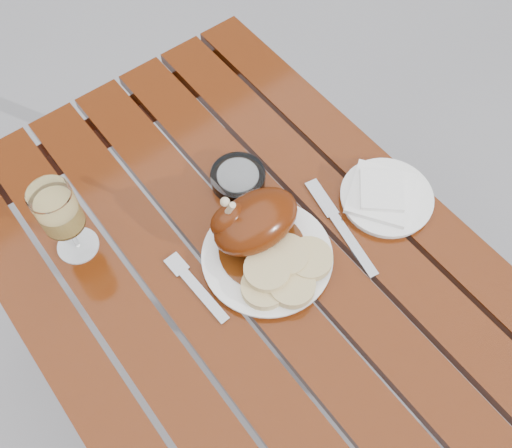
{
  "coord_description": "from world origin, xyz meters",
  "views": [
    {
      "loc": [
        -0.27,
        -0.35,
        1.73
      ],
      "look_at": [
        0.06,
        0.08,
        0.78
      ],
      "focal_mm": 40.0,
      "sensor_mm": 36.0,
      "label": 1
    }
  ],
  "objects": [
    {
      "name": "knife",
      "position": [
        0.2,
        -0.04,
        0.75
      ],
      "size": [
        0.06,
        0.21,
        0.01
      ],
      "primitive_type": "cube",
      "rotation": [
        0.0,
        0.0,
        -0.19
      ],
      "color": "gray",
      "rests_on": "table"
    },
    {
      "name": "bread_dumplings",
      "position": [
        0.04,
        -0.03,
        0.78
      ],
      "size": [
        0.18,
        0.14,
        0.04
      ],
      "color": "#CEBE7E",
      "rests_on": "dinner_plate"
    },
    {
      "name": "roast_duck",
      "position": [
        0.05,
        0.07,
        0.81
      ],
      "size": [
        0.18,
        0.18,
        0.13
      ],
      "color": "#512109",
      "rests_on": "dinner_plate"
    },
    {
      "name": "table",
      "position": [
        0.0,
        0.0,
        0.38
      ],
      "size": [
        0.8,
        1.2,
        0.75
      ],
      "primitive_type": "cube",
      "color": "#66270C",
      "rests_on": "ground"
    },
    {
      "name": "ashtray",
      "position": [
        0.11,
        0.19,
        0.76
      ],
      "size": [
        0.15,
        0.15,
        0.03
      ],
      "primitive_type": "cylinder",
      "rotation": [
        0.0,
        0.0,
        0.44
      ],
      "color": "#B2B7BC",
      "rests_on": "table"
    },
    {
      "name": "fork",
      "position": [
        -0.1,
        0.04,
        0.75
      ],
      "size": [
        0.03,
        0.16,
        0.01
      ],
      "primitive_type": "cube",
      "rotation": [
        0.0,
        0.0,
        0.04
      ],
      "color": "gray",
      "rests_on": "table"
    },
    {
      "name": "ground",
      "position": [
        0.0,
        0.0,
        0.0
      ],
      "size": [
        60.0,
        60.0,
        0.0
      ],
      "primitive_type": "plane",
      "color": "slate",
      "rests_on": "ground"
    },
    {
      "name": "wine_glass",
      "position": [
        -0.23,
        0.26,
        0.84
      ],
      "size": [
        0.1,
        0.1,
        0.19
      ],
      "primitive_type": "cylinder",
      "rotation": [
        0.0,
        0.0,
        0.29
      ],
      "color": "#E8C969",
      "rests_on": "table"
    },
    {
      "name": "side_plate",
      "position": [
        0.32,
        -0.03,
        0.76
      ],
      "size": [
        0.24,
        0.24,
        0.02
      ],
      "primitive_type": "cylinder",
      "rotation": [
        0.0,
        0.0,
        -0.32
      ],
      "color": "white",
      "rests_on": "table"
    },
    {
      "name": "napkin",
      "position": [
        0.31,
        -0.02,
        0.77
      ],
      "size": [
        0.17,
        0.17,
        0.01
      ],
      "primitive_type": "cube",
      "rotation": [
        0.0,
        0.0,
        0.58
      ],
      "color": "white",
      "rests_on": "side_plate"
    },
    {
      "name": "dinner_plate",
      "position": [
        0.04,
        0.02,
        0.76
      ],
      "size": [
        0.31,
        0.31,
        0.02
      ],
      "primitive_type": "cylinder",
      "rotation": [
        0.0,
        0.0,
        0.29
      ],
      "color": "white",
      "rests_on": "table"
    }
  ]
}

